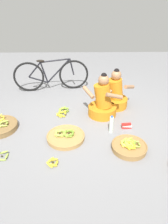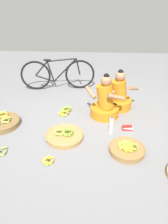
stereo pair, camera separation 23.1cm
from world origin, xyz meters
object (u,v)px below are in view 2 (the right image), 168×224
object	(u,v)px
vendor_woman_behind	(119,96)
loose_bananas_near_bicycle	(1,151)
loose_bananas_near_vendor	(48,160)
water_bottle	(111,126)
vendor_woman_front	(105,103)
banana_basket_front_left	(65,135)
bicycle_leaning	(58,74)
loose_bananas_front_right	(65,111)
banana_basket_mid_left	(2,122)
banana_basket_back_right	(127,149)
packet_carton_stack	(127,128)

from	to	relation	value
vendor_woman_behind	loose_bananas_near_bicycle	xyz separation A→B (m)	(-1.78, -1.47, -0.22)
loose_bananas_near_vendor	water_bottle	world-z (taller)	water_bottle
vendor_woman_front	banana_basket_front_left	distance (m)	0.99
bicycle_leaning	water_bottle	bearing A→B (deg)	-56.31
loose_bananas_near_vendor	loose_bananas_front_right	size ratio (longest dim) A/B	0.52
vendor_woman_behind	banana_basket_mid_left	xyz separation A→B (m)	(-2.05, -0.78, -0.19)
loose_bananas_near_bicycle	loose_bananas_near_vendor	size ratio (longest dim) A/B	0.95
loose_bananas_near_vendor	water_bottle	distance (m)	1.14
bicycle_leaning	banana_basket_back_right	size ratio (longest dim) A/B	3.27
vendor_woman_behind	packet_carton_stack	size ratio (longest dim) A/B	4.42
banana_basket_mid_left	vendor_woman_front	bearing A→B (deg)	14.06
banana_basket_back_right	loose_bananas_front_right	world-z (taller)	banana_basket_back_right
bicycle_leaning	loose_bananas_near_vendor	world-z (taller)	bicycle_leaning
banana_basket_back_right	banana_basket_front_left	size ratio (longest dim) A/B	0.87
loose_bananas_front_right	water_bottle	world-z (taller)	water_bottle
loose_bananas_near_bicycle	packet_carton_stack	world-z (taller)	packet_carton_stack
vendor_woman_behind	loose_bananas_front_right	world-z (taller)	vendor_woman_behind
loose_bananas_front_right	banana_basket_front_left	bearing A→B (deg)	-82.59
bicycle_leaning	banana_basket_mid_left	size ratio (longest dim) A/B	2.75
loose_bananas_front_right	water_bottle	xyz separation A→B (m)	(0.84, -0.62, 0.11)
vendor_woman_front	bicycle_leaning	bearing A→B (deg)	132.02
vendor_woman_front	bicycle_leaning	world-z (taller)	vendor_woman_front
bicycle_leaning	banana_basket_front_left	size ratio (longest dim) A/B	2.83
bicycle_leaning	loose_bananas_near_vendor	distance (m)	2.50
vendor_woman_front	packet_carton_stack	distance (m)	0.63
loose_bananas_front_right	water_bottle	distance (m)	1.05
banana_basket_mid_left	loose_bananas_front_right	world-z (taller)	banana_basket_mid_left
loose_bananas_near_bicycle	loose_bananas_front_right	xyz separation A→B (m)	(0.76, 1.20, 0.01)
bicycle_leaning	loose_bananas_near_bicycle	bearing A→B (deg)	-100.70
banana_basket_back_right	loose_bananas_front_right	bearing A→B (deg)	134.38
banana_basket_front_left	loose_bananas_near_vendor	world-z (taller)	banana_basket_front_left
bicycle_leaning	loose_bananas_front_right	world-z (taller)	bicycle_leaning
banana_basket_back_right	packet_carton_stack	distance (m)	0.56
bicycle_leaning	vendor_woman_behind	bearing A→B (deg)	-32.16
banana_basket_back_right	loose_bananas_near_vendor	distance (m)	1.12
banana_basket_back_right	loose_bananas_near_bicycle	distance (m)	1.81
vendor_woman_front	packet_carton_stack	size ratio (longest dim) A/B	4.63
loose_bananas_near_vendor	vendor_woman_front	bearing A→B (deg)	58.58
banana_basket_mid_left	packet_carton_stack	world-z (taller)	banana_basket_mid_left
banana_basket_front_left	banana_basket_mid_left	distance (m)	1.17
vendor_woman_behind	banana_basket_mid_left	world-z (taller)	vendor_woman_behind
banana_basket_mid_left	loose_bananas_near_bicycle	size ratio (longest dim) A/B	3.31
loose_bananas_near_vendor	vendor_woman_behind	bearing A→B (deg)	56.86
loose_bananas_near_bicycle	loose_bananas_near_vendor	bearing A→B (deg)	-11.13
packet_carton_stack	loose_bananas_near_vendor	bearing A→B (deg)	-144.40
banana_basket_back_right	banana_basket_front_left	world-z (taller)	banana_basket_back_right
vendor_woman_front	loose_bananas_near_vendor	size ratio (longest dim) A/B	4.18
loose_bananas_near_bicycle	vendor_woman_front	bearing A→B (deg)	37.13
vendor_woman_behind	banana_basket_back_right	distance (m)	1.35
loose_bananas_front_right	banana_basket_back_right	bearing A→B (deg)	-45.62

